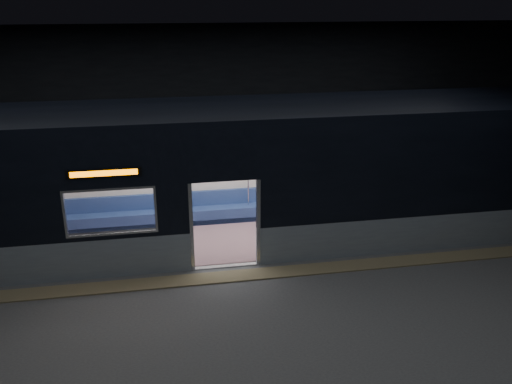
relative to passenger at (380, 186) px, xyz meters
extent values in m
cube|color=#47494C|center=(-4.67, -3.55, -0.77)|extent=(24.00, 14.00, 0.01)
cube|color=black|center=(-4.67, -3.55, 4.21)|extent=(24.00, 14.00, 0.04)
cube|color=black|center=(-4.67, 3.43, 1.73)|extent=(24.00, 0.04, 5.00)
cube|color=#8C7F59|center=(-4.67, -3.00, -0.75)|extent=(22.80, 0.50, 0.03)
cube|color=#8D9DA8|center=(0.18, -2.49, -0.32)|extent=(8.30, 0.12, 0.90)
cube|color=black|center=(0.18, -2.49, 1.28)|extent=(8.30, 0.12, 2.30)
cube|color=black|center=(-4.67, -2.49, 1.86)|extent=(1.40, 0.12, 1.15)
cube|color=#B7BABC|center=(-5.41, -2.49, 0.26)|extent=(0.08, 0.14, 2.05)
cube|color=#B7BABC|center=(-3.93, -2.49, 0.26)|extent=(0.08, 0.14, 2.05)
cube|color=black|center=(-7.12, -2.57, 1.62)|extent=(1.50, 0.04, 0.18)
cube|color=#E36900|center=(-7.12, -2.58, 1.62)|extent=(1.34, 0.03, 0.12)
cube|color=beige|center=(-4.67, 0.39, 0.83)|extent=(18.00, 0.12, 3.20)
cube|color=black|center=(-4.67, -1.05, 2.51)|extent=(18.00, 3.00, 0.15)
cube|color=gray|center=(-4.67, -1.05, -0.75)|extent=(17.76, 2.76, 0.04)
cube|color=beige|center=(-4.67, -1.05, 1.58)|extent=(17.76, 2.76, 0.10)
cube|color=navy|center=(-4.67, 0.07, -0.52)|extent=(11.00, 0.48, 0.41)
cube|color=navy|center=(-4.67, 0.26, -0.12)|extent=(11.00, 0.10, 0.40)
cube|color=#825E67|center=(-7.97, -2.14, -0.52)|extent=(4.40, 0.48, 0.41)
cube|color=#825E67|center=(-1.37, -2.14, -0.52)|extent=(4.40, 0.48, 0.41)
cylinder|color=silver|center=(-5.62, -2.18, 0.40)|extent=(0.04, 0.04, 2.26)
cylinder|color=silver|center=(-5.62, 0.08, 0.40)|extent=(0.04, 0.04, 2.26)
cylinder|color=silver|center=(-3.72, -2.18, 0.40)|extent=(0.04, 0.04, 2.26)
cylinder|color=silver|center=(-3.72, 0.08, 0.40)|extent=(0.04, 0.04, 2.26)
cylinder|color=silver|center=(-4.67, 0.03, 1.18)|extent=(11.00, 0.03, 0.03)
cube|color=black|center=(-0.10, -0.14, -0.25)|extent=(0.16, 0.43, 0.15)
cube|color=black|center=(0.10, -0.14, -0.25)|extent=(0.16, 0.43, 0.15)
cylinder|color=black|center=(-0.10, -0.33, -0.51)|extent=(0.10, 0.10, 0.43)
cylinder|color=black|center=(0.10, -0.33, -0.51)|extent=(0.10, 0.10, 0.43)
cube|color=pink|center=(0.00, 0.04, -0.23)|extent=(0.37, 0.20, 0.18)
cylinder|color=pink|center=(0.00, 0.07, 0.09)|extent=(0.40, 0.40, 0.48)
sphere|color=tan|center=(0.00, 0.05, 0.43)|extent=(0.19, 0.19, 0.19)
sphere|color=black|center=(0.00, 0.09, 0.47)|extent=(0.20, 0.20, 0.20)
cube|color=black|center=(-0.03, -0.21, -0.11)|extent=(0.30, 0.28, 0.12)
cube|color=white|center=(-2.77, 0.31, 0.71)|extent=(1.02, 0.03, 0.66)
camera|label=1|loc=(-5.97, -13.36, 5.00)|focal=38.00mm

